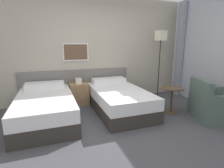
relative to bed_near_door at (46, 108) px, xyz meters
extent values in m
plane|color=#47474C|center=(1.32, -0.93, -0.26)|extent=(16.00, 16.00, 0.00)
cube|color=#B7AD99|center=(1.32, 1.01, 1.09)|extent=(10.00, 0.06, 2.70)
cube|color=slate|center=(0.79, 0.96, 0.16)|extent=(2.80, 0.04, 0.85)
cube|color=white|center=(0.79, 0.97, 1.04)|extent=(0.64, 0.03, 0.44)
cube|color=brown|center=(0.79, 0.95, 1.04)|extent=(0.58, 0.01, 0.38)
cube|color=#8E939E|center=(3.71, 0.63, 1.06)|extent=(0.10, 0.24, 2.64)
cube|color=#332D28|center=(0.00, -0.03, -0.13)|extent=(1.07, 1.92, 0.27)
cube|color=white|center=(0.00, -0.03, 0.12)|extent=(1.06, 1.90, 0.24)
cube|color=white|center=(0.00, 0.70, 0.31)|extent=(0.86, 0.34, 0.13)
cube|color=#332D28|center=(1.57, -0.03, -0.13)|extent=(1.07, 1.92, 0.27)
cube|color=white|center=(1.57, -0.03, 0.12)|extent=(1.06, 1.90, 0.24)
cube|color=white|center=(1.57, 0.70, 0.31)|extent=(0.86, 0.34, 0.13)
cube|color=#9E7A51|center=(0.79, 0.71, 0.01)|extent=(0.46, 0.38, 0.54)
cube|color=beige|center=(0.79, 0.71, 0.35)|extent=(0.14, 0.14, 0.14)
cylinder|color=black|center=(2.97, 0.52, -0.25)|extent=(0.24, 0.24, 0.02)
cylinder|color=black|center=(2.97, 0.52, 0.54)|extent=(0.02, 0.02, 1.57)
cube|color=beige|center=(2.97, 0.52, 1.46)|extent=(0.23, 0.23, 0.25)
cylinder|color=brown|center=(2.63, -0.52, -0.25)|extent=(0.33, 0.33, 0.01)
cylinder|color=brown|center=(2.63, -0.52, 0.02)|extent=(0.05, 0.05, 0.54)
cylinder|color=brown|center=(2.63, -0.52, 0.30)|extent=(0.50, 0.50, 0.02)
cube|color=#4C6056|center=(3.23, -1.12, -0.05)|extent=(0.98, 0.97, 0.42)
cube|color=#4C6056|center=(2.91, -1.00, 0.36)|extent=(0.35, 0.75, 0.41)
cube|color=#4C6056|center=(3.34, -0.80, 0.24)|extent=(0.65, 0.31, 0.18)
camera|label=1|loc=(0.14, -3.55, 1.24)|focal=28.00mm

